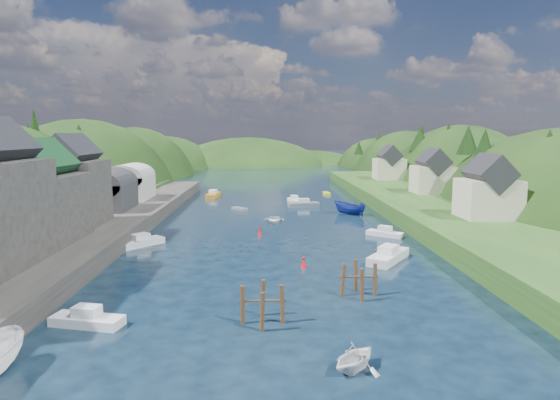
{
  "coord_description": "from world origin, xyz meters",
  "views": [
    {
      "loc": [
        -2.03,
        -37.61,
        13.23
      ],
      "look_at": [
        0.0,
        28.0,
        4.0
      ],
      "focal_mm": 30.0,
      "sensor_mm": 36.0,
      "label": 1
    }
  ],
  "objects_px": {
    "piling_cluster_near": "(262,308)",
    "channel_buoy_near": "(304,263)",
    "channel_buoy_far": "(260,232)",
    "piling_cluster_far": "(359,283)"
  },
  "relations": [
    {
      "from": "piling_cluster_near",
      "to": "channel_buoy_near",
      "type": "distance_m",
      "value": 14.44
    },
    {
      "from": "piling_cluster_far",
      "to": "channel_buoy_far",
      "type": "bearing_deg",
      "value": 109.67
    },
    {
      "from": "piling_cluster_far",
      "to": "channel_buoy_near",
      "type": "bearing_deg",
      "value": 114.95
    },
    {
      "from": "piling_cluster_near",
      "to": "piling_cluster_far",
      "type": "distance_m",
      "value": 9.65
    },
    {
      "from": "piling_cluster_near",
      "to": "channel_buoy_far",
      "type": "bearing_deg",
      "value": 91.06
    },
    {
      "from": "channel_buoy_near",
      "to": "channel_buoy_far",
      "type": "distance_m",
      "value": 16.02
    },
    {
      "from": "piling_cluster_near",
      "to": "channel_buoy_near",
      "type": "xyz_separation_m",
      "value": [
        4.05,
        13.84,
        -0.63
      ]
    },
    {
      "from": "piling_cluster_near",
      "to": "channel_buoy_far",
      "type": "xyz_separation_m",
      "value": [
        -0.54,
        29.19,
        -0.63
      ]
    },
    {
      "from": "channel_buoy_near",
      "to": "channel_buoy_far",
      "type": "height_order",
      "value": "same"
    },
    {
      "from": "channel_buoy_near",
      "to": "channel_buoy_far",
      "type": "bearing_deg",
      "value": 106.64
    }
  ]
}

